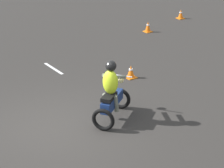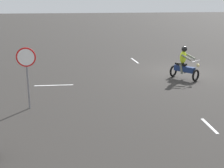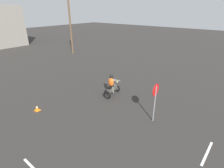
% 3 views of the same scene
% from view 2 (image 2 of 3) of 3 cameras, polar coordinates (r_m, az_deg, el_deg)
% --- Properties ---
extents(ground_plane, '(120.00, 120.00, 0.00)m').
position_cam_2_polar(ground_plane, '(17.64, 12.48, 2.16)').
color(ground_plane, '#2D2B28').
extents(motorcycle_rider_foreground, '(1.34, 1.47, 1.66)m').
position_cam_2_polar(motorcycle_rider_foreground, '(16.06, 13.05, 3.45)').
color(motorcycle_rider_foreground, black).
rests_on(motorcycle_rider_foreground, ground).
extents(stop_sign, '(0.70, 0.08, 2.30)m').
position_cam_2_polar(stop_sign, '(11.67, -15.35, 3.24)').
color(stop_sign, slate).
rests_on(stop_sign, ground).
extents(lane_stripe_e, '(1.80, 0.15, 0.01)m').
position_cam_2_polar(lane_stripe_e, '(14.92, -10.58, -0.22)').
color(lane_stripe_e, silver).
rests_on(lane_stripe_e, ground).
extents(lane_stripe_n, '(0.11, 1.22, 0.01)m').
position_cam_2_polar(lane_stripe_n, '(10.68, 17.40, -7.30)').
color(lane_stripe_n, silver).
rests_on(lane_stripe_n, ground).
extents(lane_stripe_s, '(0.22, 1.70, 0.01)m').
position_cam_2_polar(lane_stripe_s, '(20.28, 4.19, 4.28)').
color(lane_stripe_s, silver).
rests_on(lane_stripe_s, ground).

